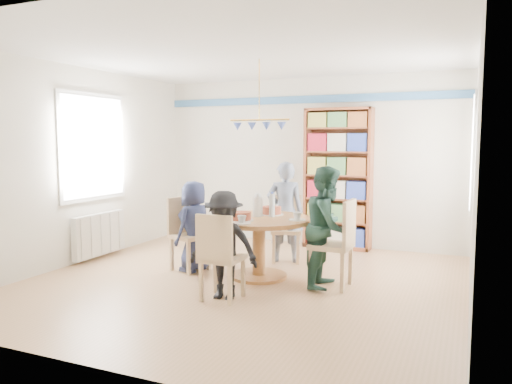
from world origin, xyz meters
The scene contains 14 objects.
ground centered at (0.00, 0.00, 0.00)m, with size 5.00×5.00×0.00m, color tan.
room_shell centered at (-0.26, 0.87, 1.65)m, with size 5.00×5.00×5.00m.
radiator centered at (-2.42, 0.30, 0.35)m, with size 0.12×1.00×0.60m.
dining_table centered at (0.10, 0.27, 0.56)m, with size 1.30×1.30×0.75m.
chair_left centered at (-0.94, 0.26, 0.52)m, with size 0.54×0.54×0.95m.
chair_right centered at (1.10, 0.23, 0.56)m, with size 0.46×0.46×1.02m.
chair_far centered at (0.11, 1.25, 0.51)m, with size 0.51×0.51×0.92m.
chair_near centered at (0.07, -0.74, 0.52)m, with size 0.42×0.42×0.94m.
person_left centered at (-0.80, 0.23, 0.59)m, with size 0.57×0.37×1.18m, color #181D36.
person_right centered at (0.97, 0.24, 0.70)m, with size 0.68×0.53×1.40m, color #1B362C.
person_far centered at (0.11, 1.16, 0.70)m, with size 0.51×0.34×1.41m, color gray.
person_near centered at (0.07, -0.64, 0.58)m, with size 0.75×0.43×1.16m, color black.
bookshelf centered at (0.56, 2.34, 1.08)m, with size 1.04×0.31×2.19m.
tableware centered at (0.07, 0.30, 0.82)m, with size 1.20×1.20×0.31m.
Camera 1 is at (2.46, -5.30, 1.69)m, focal length 35.00 mm.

